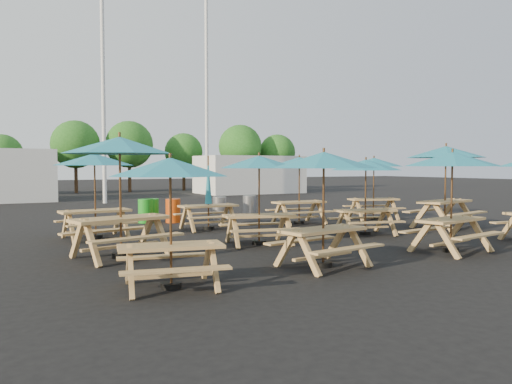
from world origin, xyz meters
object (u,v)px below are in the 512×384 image
picnic_unit_11 (374,166)px  waste_bin_0 (151,210)px  picnic_unit_0 (170,174)px  picnic_unit_2 (95,164)px  picnic_unit_7 (366,169)px  waste_bin_3 (220,208)px  picnic_unit_4 (259,167)px  picnic_unit_8 (299,165)px  picnic_unit_10 (446,156)px  waste_bin_4 (249,206)px  waste_bin_1 (146,211)px  waste_bin_2 (173,211)px  picnic_unit_3 (324,166)px  picnic_unit_5 (208,199)px  picnic_unit_6 (452,165)px  picnic_unit_1 (120,152)px

picnic_unit_11 → waste_bin_0: bearing=174.6°
picnic_unit_0 → picnic_unit_2: picnic_unit_2 is taller
picnic_unit_7 → waste_bin_3: size_ratio=2.89×
picnic_unit_4 → picnic_unit_8: picnic_unit_8 is taller
picnic_unit_2 → picnic_unit_10: picnic_unit_10 is taller
picnic_unit_7 → waste_bin_4: bearing=108.4°
picnic_unit_4 → picnic_unit_11: size_ratio=0.94×
picnic_unit_7 → waste_bin_1: picnic_unit_7 is taller
picnic_unit_0 → waste_bin_0: bearing=86.3°
waste_bin_2 → picnic_unit_4: bearing=-87.0°
waste_bin_2 → picnic_unit_8: bearing=-33.5°
picnic_unit_4 → waste_bin_0: (-0.89, 5.96, -1.49)m
picnic_unit_3 → picnic_unit_10: size_ratio=0.82×
picnic_unit_5 → waste_bin_2: bearing=99.3°
picnic_unit_3 → picnic_unit_8: (3.50, 6.11, 0.02)m
picnic_unit_0 → picnic_unit_3: 3.07m
picnic_unit_0 → waste_bin_2: bearing=81.9°
picnic_unit_5 → picnic_unit_6: (3.16, -6.22, 1.03)m
picnic_unit_4 → waste_bin_2: picnic_unit_4 is taller
picnic_unit_5 → picnic_unit_8: picnic_unit_8 is taller
picnic_unit_7 → picnic_unit_11: (2.98, 3.00, 0.10)m
picnic_unit_5 → waste_bin_3: bearing=60.0°
picnic_unit_10 → picnic_unit_3: bearing=-168.6°
picnic_unit_8 → picnic_unit_2: bearing=-175.8°
picnic_unit_3 → picnic_unit_7: (3.66, 3.03, -0.08)m
picnic_unit_1 → picnic_unit_7: bearing=-10.5°
waste_bin_1 → waste_bin_3: bearing=-2.4°
waste_bin_3 → picnic_unit_2: bearing=-149.8°
waste_bin_3 → picnic_unit_5: bearing=-120.9°
picnic_unit_3 → picnic_unit_5: 6.28m
picnic_unit_0 → picnic_unit_4: size_ratio=0.93×
picnic_unit_1 → picnic_unit_10: 9.96m
waste_bin_3 → picnic_unit_6: bearing=-79.2°
waste_bin_0 → waste_bin_4: same height
picnic_unit_0 → picnic_unit_1: (-0.06, 2.98, 0.41)m
picnic_unit_0 → picnic_unit_3: size_ratio=0.97×
picnic_unit_0 → picnic_unit_3: picnic_unit_3 is taller
picnic_unit_8 → picnic_unit_11: 3.14m
picnic_unit_5 → waste_bin_1: size_ratio=2.77×
picnic_unit_1 → picnic_unit_3: picnic_unit_1 is taller
waste_bin_0 → picnic_unit_8: bearing=-34.3°
picnic_unit_8 → waste_bin_4: (-0.42, 2.72, -1.52)m
picnic_unit_0 → picnic_unit_7: 7.46m
picnic_unit_3 → picnic_unit_0: bearing=175.5°
picnic_unit_0 → picnic_unit_10: picnic_unit_10 is taller
picnic_unit_2 → waste_bin_0: picnic_unit_2 is taller
picnic_unit_2 → picnic_unit_4: picnic_unit_2 is taller
picnic_unit_8 → waste_bin_0: 5.23m
waste_bin_2 → waste_bin_3: bearing=7.7°
picnic_unit_10 → waste_bin_4: size_ratio=3.48×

